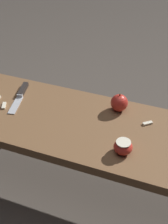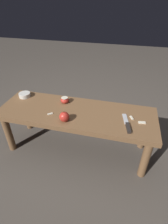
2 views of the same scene
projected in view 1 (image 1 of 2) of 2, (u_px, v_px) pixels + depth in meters
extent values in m
plane|color=#4C443D|center=(96.00, 189.00, 1.54)|extent=(8.00, 8.00, 0.00)
cube|color=brown|center=(98.00, 130.00, 1.30)|extent=(1.27, 0.44, 0.04)
cylinder|color=brown|center=(6.00, 116.00, 1.70)|extent=(0.06, 0.06, 0.37)
cube|color=#B7BABF|center=(16.00, 105.00, 1.40)|extent=(0.06, 0.13, 0.00)
cube|color=#B7BABF|center=(20.00, 96.00, 1.44)|extent=(0.03, 0.02, 0.02)
cube|color=#282321|center=(23.00, 89.00, 1.48)|extent=(0.05, 0.11, 0.02)
sphere|color=red|center=(119.00, 103.00, 1.35)|extent=(0.08, 0.08, 0.08)
cylinder|color=#4C3319|center=(120.00, 95.00, 1.33)|extent=(0.01, 0.01, 0.01)
ellipsoid|color=red|center=(123.00, 147.00, 1.15)|extent=(0.07, 0.07, 0.05)
cylinder|color=silver|center=(124.00, 142.00, 1.14)|extent=(0.06, 0.06, 0.00)
cube|color=silver|center=(148.00, 123.00, 1.30)|extent=(0.04, 0.04, 0.01)
cube|color=silver|center=(4.00, 106.00, 1.39)|extent=(0.03, 0.05, 0.01)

